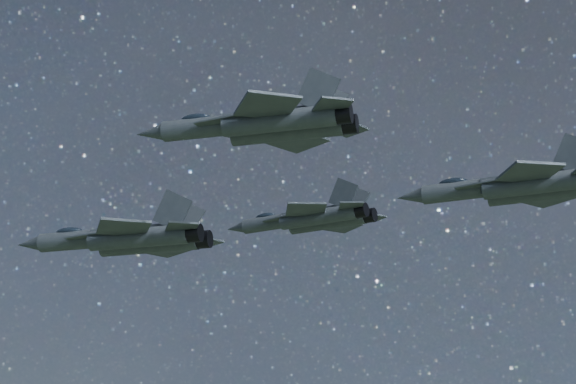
# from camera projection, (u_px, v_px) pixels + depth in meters

# --- Properties ---
(jet_lead) EXTENTS (20.01, 14.17, 5.08)m
(jet_lead) POSITION_uv_depth(u_px,v_px,m) (129.00, 239.00, 88.01)
(jet_lead) COLOR #333B3F
(jet_left) EXTENTS (18.02, 12.20, 4.53)m
(jet_left) POSITION_uv_depth(u_px,v_px,m) (311.00, 219.00, 99.76)
(jet_left) COLOR #333B3F
(jet_right) EXTENTS (17.48, 12.42, 4.45)m
(jet_right) POSITION_uv_depth(u_px,v_px,m) (265.00, 124.00, 69.92)
(jet_right) COLOR #333B3F
(jet_slot) EXTENTS (17.10, 11.85, 4.30)m
(jet_slot) POSITION_uv_depth(u_px,v_px,m) (522.00, 186.00, 72.82)
(jet_slot) COLOR #333B3F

